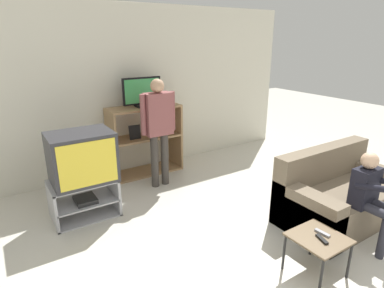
# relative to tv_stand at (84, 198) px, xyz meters

# --- Properties ---
(wall_back) EXTENTS (6.40, 0.06, 2.60)m
(wall_back) POSITION_rel_tv_stand_xyz_m (0.97, 1.12, 1.07)
(wall_back) COLOR silver
(wall_back) RESTS_ON ground_plane
(tv_stand) EXTENTS (0.76, 0.52, 0.47)m
(tv_stand) POSITION_rel_tv_stand_xyz_m (0.00, 0.00, 0.00)
(tv_stand) COLOR #A8A8AD
(tv_stand) RESTS_ON ground_plane
(television_main) EXTENTS (0.72, 0.55, 0.60)m
(television_main) POSITION_rel_tv_stand_xyz_m (0.03, -0.00, 0.54)
(television_main) COLOR #2D2D33
(television_main) RESTS_ON tv_stand
(media_shelf) EXTENTS (1.13, 0.45, 1.09)m
(media_shelf) POSITION_rel_tv_stand_xyz_m (1.21, 0.83, 0.33)
(media_shelf) COLOR #9E7A51
(media_shelf) RESTS_ON ground_plane
(television_flat) EXTENTS (0.61, 0.20, 0.45)m
(television_flat) POSITION_rel_tv_stand_xyz_m (1.20, 0.82, 1.07)
(television_flat) COLOR black
(television_flat) RESTS_ON media_shelf
(snack_table) EXTENTS (0.45, 0.45, 0.39)m
(snack_table) POSITION_rel_tv_stand_xyz_m (1.51, -2.20, 0.12)
(snack_table) COLOR brown
(snack_table) RESTS_ON ground_plane
(remote_control_black) EXTENTS (0.08, 0.15, 0.02)m
(remote_control_black) POSITION_rel_tv_stand_xyz_m (1.49, -2.25, 0.17)
(remote_control_black) COLOR black
(remote_control_black) RESTS_ON snack_table
(remote_control_white) EXTENTS (0.04, 0.15, 0.02)m
(remote_control_white) POSITION_rel_tv_stand_xyz_m (1.58, -2.19, 0.17)
(remote_control_white) COLOR gray
(remote_control_white) RESTS_ON snack_table
(couch) EXTENTS (1.55, 0.83, 0.83)m
(couch) POSITION_rel_tv_stand_xyz_m (2.58, -1.71, 0.06)
(couch) COLOR #756651
(couch) RESTS_ON ground_plane
(person_standing_adult) EXTENTS (0.53, 0.20, 1.57)m
(person_standing_adult) POSITION_rel_tv_stand_xyz_m (1.18, 0.28, 0.72)
(person_standing_adult) COLOR #3D3833
(person_standing_adult) RESTS_ON ground_plane
(person_seated_child) EXTENTS (0.33, 0.43, 1.01)m
(person_seated_child) POSITION_rel_tv_stand_xyz_m (2.33, -2.19, 0.37)
(person_seated_child) COLOR #2D2D38
(person_seated_child) RESTS_ON ground_plane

